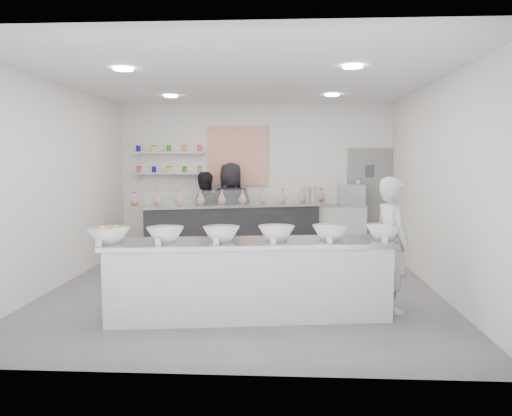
{
  "coord_description": "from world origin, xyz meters",
  "views": [
    {
      "loc": [
        0.59,
        -7.16,
        1.86
      ],
      "look_at": [
        0.16,
        0.4,
        1.14
      ],
      "focal_mm": 35.0,
      "sensor_mm": 36.0,
      "label": 1
    }
  ],
  "objects": [
    {
      "name": "staff_left",
      "position": [
        -1.01,
        2.6,
        0.82
      ],
      "size": [
        0.94,
        0.82,
        1.64
      ],
      "primitive_type": "imported",
      "rotation": [
        0.0,
        0.0,
        3.43
      ],
      "color": "black",
      "rests_on": "floor"
    },
    {
      "name": "right_wall",
      "position": [
        2.75,
        0.0,
        1.5
      ],
      "size": [
        0.0,
        6.0,
        6.0
      ],
      "primitive_type": "plane",
      "rotation": [
        1.57,
        0.0,
        -1.57
      ],
      "color": "white",
      "rests_on": "floor"
    },
    {
      "name": "espresso_machine",
      "position": [
        1.92,
        2.78,
        1.18
      ],
      "size": [
        0.51,
        0.35,
        0.39
      ],
      "primitive_type": "cube",
      "color": "#93969E",
      "rests_on": "espresso_ledge"
    },
    {
      "name": "left_wall",
      "position": [
        -2.75,
        0.0,
        1.5
      ],
      "size": [
        0.0,
        6.0,
        6.0
      ],
      "primitive_type": "plane",
      "rotation": [
        1.57,
        0.0,
        1.57
      ],
      "color": "white",
      "rests_on": "floor"
    },
    {
      "name": "downlight_0",
      "position": [
        -1.4,
        -1.0,
        2.98
      ],
      "size": [
        0.24,
        0.24,
        0.02
      ],
      "primitive_type": "cylinder",
      "color": "white",
      "rests_on": "ceiling"
    },
    {
      "name": "woman_prep",
      "position": [
        1.92,
        -1.02,
        0.83
      ],
      "size": [
        0.55,
        0.69,
        1.67
      ],
      "primitive_type": "imported",
      "rotation": [
        0.0,
        0.0,
        1.85
      ],
      "color": "beige",
      "rests_on": "floor"
    },
    {
      "name": "jar_shelf_upper",
      "position": [
        -1.75,
        2.9,
        2.02
      ],
      "size": [
        1.45,
        0.22,
        0.04
      ],
      "primitive_type": "cube",
      "color": "silver",
      "rests_on": "back_wall"
    },
    {
      "name": "cup_stacks",
      "position": [
        1.1,
        2.78,
        1.17
      ],
      "size": [
        0.24,
        0.24,
        0.36
      ],
      "primitive_type": null,
      "color": "tan",
      "rests_on": "espresso_ledge"
    },
    {
      "name": "floor",
      "position": [
        0.0,
        0.0,
        0.0
      ],
      "size": [
        6.0,
        6.0,
        0.0
      ],
      "primitive_type": "plane",
      "color": "#515156",
      "rests_on": "ground"
    },
    {
      "name": "label_cards",
      "position": [
        0.1,
        -1.9,
        0.96
      ],
      "size": [
        3.31,
        0.04,
        0.07
      ],
      "primitive_type": null,
      "color": "white",
      "rests_on": "prep_counter"
    },
    {
      "name": "back_bar",
      "position": [
        -0.39,
        2.2,
        0.52
      ],
      "size": [
        3.37,
        1.59,
        1.04
      ],
      "primitive_type": "cube",
      "rotation": [
        0.0,
        0.0,
        0.3
      ],
      "color": "black",
      "rests_on": "floor"
    },
    {
      "name": "jar_shelf_lower",
      "position": [
        -1.75,
        2.9,
        1.6
      ],
      "size": [
        1.45,
        0.22,
        0.04
      ],
      "primitive_type": "cube",
      "color": "silver",
      "rests_on": "back_wall"
    },
    {
      "name": "back_door",
      "position": [
        2.3,
        2.97,
        1.05
      ],
      "size": [
        0.88,
        0.04,
        2.1
      ],
      "primitive_type": "cube",
      "color": "gray",
      "rests_on": "floor"
    },
    {
      "name": "prep_counter",
      "position": [
        0.18,
        -1.37,
        0.46
      ],
      "size": [
        3.45,
        1.22,
        0.92
      ],
      "primitive_type": "cube",
      "rotation": [
        0.0,
        0.0,
        0.14
      ],
      "color": "silver",
      "rests_on": "floor"
    },
    {
      "name": "downlight_1",
      "position": [
        1.4,
        -1.0,
        2.98
      ],
      "size": [
        0.24,
        0.24,
        0.02
      ],
      "primitive_type": "cylinder",
      "color": "white",
      "rests_on": "ceiling"
    },
    {
      "name": "sneeze_guard",
      "position": [
        -0.31,
        1.93,
        1.18
      ],
      "size": [
        3.15,
        1.0,
        0.28
      ],
      "primitive_type": "cube",
      "rotation": [
        0.0,
        0.0,
        0.3
      ],
      "color": "white",
      "rests_on": "back_bar"
    },
    {
      "name": "cookie_bags",
      "position": [
        -0.39,
        2.2,
        1.17
      ],
      "size": [
        3.63,
        1.28,
        0.28
      ],
      "primitive_type": null,
      "rotation": [
        0.0,
        0.0,
        0.3
      ],
      "color": "#CC63A8",
      "rests_on": "back_bar"
    },
    {
      "name": "staff_right",
      "position": [
        -0.46,
        2.6,
        0.91
      ],
      "size": [
        0.99,
        0.74,
        1.82
      ],
      "primitive_type": "imported",
      "rotation": [
        0.0,
        0.0,
        3.33
      ],
      "color": "black",
      "rests_on": "floor"
    },
    {
      "name": "downlight_3",
      "position": [
        1.4,
        1.6,
        2.98
      ],
      "size": [
        0.24,
        0.24,
        0.02
      ],
      "primitive_type": "cylinder",
      "color": "white",
      "rests_on": "ceiling"
    },
    {
      "name": "ceiling",
      "position": [
        0.0,
        0.0,
        3.0
      ],
      "size": [
        6.0,
        6.0,
        0.0
      ],
      "primitive_type": "plane",
      "rotation": [
        3.14,
        0.0,
        0.0
      ],
      "color": "white",
      "rests_on": "floor"
    },
    {
      "name": "downlight_2",
      "position": [
        -1.4,
        1.6,
        2.98
      ],
      "size": [
        0.24,
        0.24,
        0.02
      ],
      "primitive_type": "cylinder",
      "color": "white",
      "rests_on": "ceiling"
    },
    {
      "name": "preserve_jars",
      "position": [
        -1.75,
        2.88,
        1.88
      ],
      "size": [
        1.45,
        0.1,
        0.56
      ],
      "primitive_type": null,
      "color": "#EA533A",
      "rests_on": "jar_shelf_lower"
    },
    {
      "name": "pattern_panel",
      "position": [
        -0.35,
        2.98,
        1.95
      ],
      "size": [
        1.25,
        0.03,
        1.2
      ],
      "primitive_type": "cube",
      "color": "#E95B2C",
      "rests_on": "back_wall"
    },
    {
      "name": "espresso_ledge",
      "position": [
        1.55,
        2.78,
        0.49
      ],
      "size": [
        1.33,
        0.42,
        0.98
      ],
      "primitive_type": "cube",
      "color": "silver",
      "rests_on": "floor"
    },
    {
      "name": "back_wall",
      "position": [
        0.0,
        3.0,
        1.5
      ],
      "size": [
        5.5,
        0.0,
        5.5
      ],
      "primitive_type": "plane",
      "rotation": [
        1.57,
        0.0,
        0.0
      ],
      "color": "white",
      "rests_on": "floor"
    },
    {
      "name": "prep_bowls",
      "position": [
        0.18,
        -1.37,
        1.01
      ],
      "size": [
        3.72,
        1.03,
        0.17
      ],
      "primitive_type": null,
      "rotation": [
        0.0,
        0.0,
        0.14
      ],
      "color": "white",
      "rests_on": "prep_counter"
    }
  ]
}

